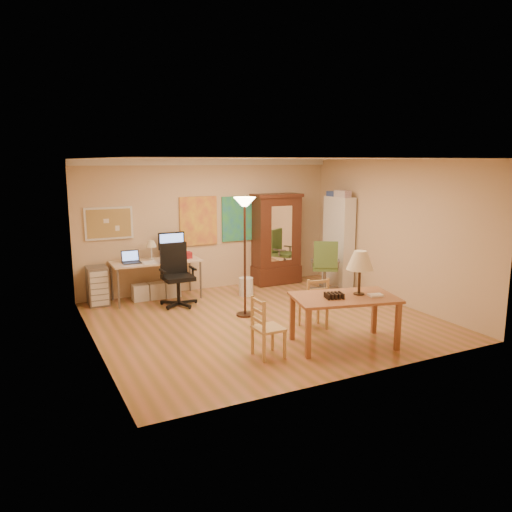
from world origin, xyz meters
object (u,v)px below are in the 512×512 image
dining_table (350,286)px  computer_desk (157,275)px  bookshelf (338,242)px  armoire (276,245)px  office_chair_green (325,278)px  office_chair_black (178,289)px

dining_table → computer_desk: size_ratio=0.97×
computer_desk → bookshelf: bearing=-10.4°
computer_desk → armoire: armoire is taller
dining_table → office_chair_green: (1.39, 2.66, -0.59)m
armoire → bookshelf: (1.09, -0.77, 0.10)m
office_chair_black → office_chair_green: (3.02, -0.41, -0.02)m
armoire → computer_desk: bearing=-178.3°
office_chair_green → bookshelf: bookshelf is taller
office_chair_green → computer_desk: bearing=162.4°
bookshelf → office_chair_black: bearing=178.7°
dining_table → office_chair_black: dining_table is taller
computer_desk → armoire: size_ratio=0.86×
office_chair_black → bookshelf: (3.57, -0.08, 0.65)m
computer_desk → office_chair_black: size_ratio=1.46×
office_chair_black → armoire: 2.63m
office_chair_black → office_chair_green: bearing=-7.7°
computer_desk → office_chair_black: bearing=-71.1°
office_chair_green → bookshelf: bearing=30.7°
dining_table → armoire: bearing=77.3°
dining_table → office_chair_black: 3.52m
dining_table → office_chair_green: 3.06m
dining_table → armoire: size_ratio=0.83×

